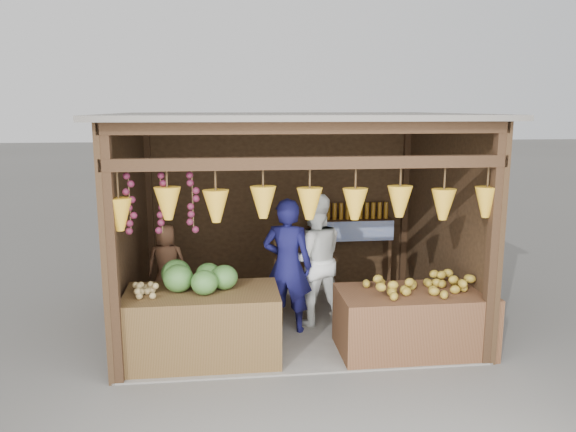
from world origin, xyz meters
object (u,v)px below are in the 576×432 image
object	(u,v)px
counter_right	(413,322)
vendor_seated	(167,264)
counter_left	(203,326)
woman_standing	(313,259)
man_standing	(287,266)

from	to	relation	value
counter_right	vendor_seated	xyz separation A→B (m)	(-2.83, 1.13, 0.45)
counter_left	woman_standing	distance (m)	1.72
counter_right	counter_left	bearing A→B (deg)	178.79
counter_right	vendor_seated	distance (m)	3.08
counter_right	man_standing	bearing A→B (deg)	150.75
counter_left	vendor_seated	world-z (taller)	vendor_seated
counter_left	counter_right	distance (m)	2.36
counter_right	man_standing	world-z (taller)	man_standing
woman_standing	vendor_seated	xyz separation A→B (m)	(-1.84, 0.14, -0.04)
counter_right	vendor_seated	bearing A→B (deg)	158.20
counter_right	man_standing	distance (m)	1.62
counter_right	woman_standing	distance (m)	1.48
man_standing	woman_standing	size ratio (longest dim) A/B	0.99
counter_left	counter_right	world-z (taller)	counter_left
man_standing	woman_standing	bearing A→B (deg)	-128.71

